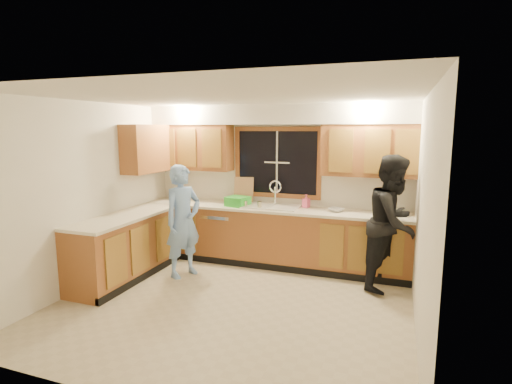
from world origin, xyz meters
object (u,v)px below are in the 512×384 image
(dishwasher, at_px, (222,234))
(dish_crate, at_px, (238,201))
(soap_bottle, at_px, (306,201))
(knife_block, at_px, (174,195))
(stove, at_px, (98,259))
(woman, at_px, (393,223))
(bowl, at_px, (336,210))
(sink, at_px, (271,211))
(man, at_px, (183,221))

(dishwasher, bearing_deg, dish_crate, -12.18)
(dish_crate, bearing_deg, soap_bottle, 13.62)
(knife_block, xyz_separation_m, soap_bottle, (2.27, 0.14, 0.01))
(dish_crate, distance_m, soap_bottle, 1.08)
(stove, height_order, woman, woman)
(woman, relative_size, knife_block, 9.21)
(knife_block, relative_size, soap_bottle, 0.94)
(bowl, bearing_deg, sink, -179.64)
(man, height_order, knife_block, man)
(sink, height_order, woman, woman)
(soap_bottle, xyz_separation_m, bowl, (0.49, -0.17, -0.08))
(sink, distance_m, man, 1.39)
(stove, distance_m, bowl, 3.39)
(bowl, bearing_deg, stove, -146.85)
(bowl, bearing_deg, man, -156.14)
(woman, distance_m, bowl, 0.90)
(dishwasher, height_order, dish_crate, dish_crate)
(woman, relative_size, soap_bottle, 8.68)
(woman, relative_size, bowl, 8.30)
(woman, distance_m, dish_crate, 2.37)
(man, xyz_separation_m, dish_crate, (0.52, 0.82, 0.18))
(knife_block, relative_size, bowl, 0.90)
(sink, relative_size, man, 0.53)
(dishwasher, bearing_deg, man, -103.03)
(soap_bottle, relative_size, bowl, 0.96)
(stove, bearing_deg, woman, 21.66)
(dishwasher, xyz_separation_m, knife_block, (-0.91, 0.04, 0.61))
(stove, bearing_deg, dish_crate, 54.05)
(woman, xyz_separation_m, dish_crate, (-2.35, 0.31, 0.09))
(soap_bottle, bearing_deg, stove, -139.19)
(stove, height_order, dish_crate, dish_crate)
(woman, bearing_deg, dishwasher, 103.15)
(stove, xyz_separation_m, dish_crate, (1.26, 1.74, 0.55))
(sink, height_order, soap_bottle, sink)
(knife_block, distance_m, dish_crate, 1.23)
(dishwasher, height_order, bowl, bowl)
(man, relative_size, dish_crate, 5.06)
(stove, bearing_deg, man, 51.04)
(dishwasher, xyz_separation_m, man, (-0.21, -0.89, 0.41))
(stove, relative_size, bowl, 4.14)
(stove, relative_size, dish_crate, 2.79)
(sink, height_order, knife_block, sink)
(woman, relative_size, dish_crate, 5.60)
(man, xyz_separation_m, bowl, (2.06, 0.91, 0.13))
(stove, bearing_deg, knife_block, 88.78)
(dish_crate, height_order, bowl, dish_crate)
(woman, height_order, knife_block, woman)
(sink, distance_m, dishwasher, 0.96)
(sink, bearing_deg, bowl, 0.36)
(stove, distance_m, woman, 3.91)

